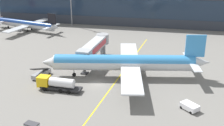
# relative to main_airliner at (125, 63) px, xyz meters

# --- Properties ---
(ground_plane) EXTENTS (700.00, 700.00, 0.00)m
(ground_plane) POSITION_rel_main_airliner_xyz_m (-6.03, -6.01, -4.08)
(ground_plane) COLOR slate
(apron_lead_in_line) EXTENTS (9.22, 79.53, 0.01)m
(apron_lead_in_line) POSITION_rel_main_airliner_xyz_m (-1.97, -4.01, -4.08)
(apron_lead_in_line) COLOR yellow
(apron_lead_in_line) RESTS_ON ground_plane
(terminal_building) EXTENTS (176.03, 18.02, 15.93)m
(terminal_building) POSITION_rel_main_airliner_xyz_m (13.95, 62.38, 3.91)
(terminal_building) COLOR #2D333D
(terminal_building) RESTS_ON ground_plane
(main_airliner) EXTENTS (44.06, 35.23, 11.67)m
(main_airliner) POSITION_rel_main_airliner_xyz_m (0.00, 0.00, 0.00)
(main_airliner) COLOR silver
(main_airliner) RESTS_ON ground_plane
(jet_bridge) EXTENTS (5.17, 19.82, 6.78)m
(jet_bridge) POSITION_rel_main_airliner_xyz_m (-10.50, 8.72, 0.98)
(jet_bridge) COLOR #B2B7BC
(jet_bridge) RESTS_ON ground_plane
(fuel_tanker) EXTENTS (10.90, 3.03, 3.25)m
(fuel_tanker) POSITION_rel_main_airliner_xyz_m (-14.94, -10.93, -2.33)
(fuel_tanker) COLOR #232326
(fuel_tanker) RESTS_ON ground_plane
(pushback_tug) EXTENTS (4.34, 4.29, 1.40)m
(pushback_tug) POSITION_rel_main_airliner_xyz_m (15.94, -14.17, -3.23)
(pushback_tug) COLOR white
(pushback_tug) RESTS_ON ground_plane
(belt_loader) EXTENTS (3.33, 7.01, 3.49)m
(belt_loader) POSITION_rel_main_airliner_xyz_m (-21.82, -4.42, -3.09)
(belt_loader) COLOR gray
(belt_loader) RESTS_ON ground_plane
(commuter_jet_far) EXTENTS (32.58, 26.19, 8.27)m
(commuter_jet_far) POSITION_rel_main_airliner_xyz_m (-47.72, 38.88, -1.35)
(commuter_jet_far) COLOR #B2B7BC
(commuter_jet_far) RESTS_ON ground_plane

